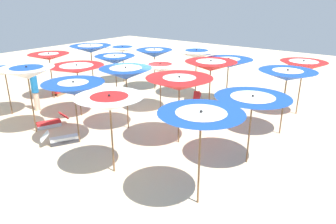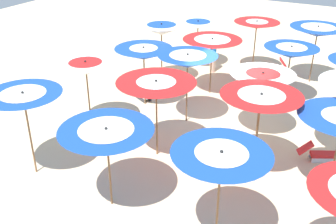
# 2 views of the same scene
# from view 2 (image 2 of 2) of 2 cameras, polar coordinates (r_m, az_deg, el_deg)

# --- Properties ---
(ground) EXTENTS (41.58, 41.58, 0.04)m
(ground) POSITION_cam_2_polar(r_m,az_deg,el_deg) (14.01, 8.77, -1.98)
(ground) COLOR beige
(beach_umbrella_5) EXTENTS (2.02, 2.02, 2.48)m
(beach_umbrella_5) POSITION_cam_2_polar(r_m,az_deg,el_deg) (8.07, 7.47, -6.74)
(beach_umbrella_5) COLOR brown
(beach_umbrella_5) RESTS_ON ground
(beach_umbrella_6) EXTENTS (2.13, 2.13, 2.47)m
(beach_umbrella_6) POSITION_cam_2_polar(r_m,az_deg,el_deg) (10.67, 12.92, 1.45)
(beach_umbrella_6) COLOR brown
(beach_umbrella_6) RESTS_ON ground
(beach_umbrella_7) EXTENTS (2.02, 2.02, 2.18)m
(beach_umbrella_7) POSITION_cam_2_polar(r_m,az_deg,el_deg) (12.85, 13.15, 4.66)
(beach_umbrella_7) COLOR brown
(beach_umbrella_7) RESTS_ON ground
(beach_umbrella_8) EXTENTS (1.99, 1.99, 2.19)m
(beach_umbrella_8) POSITION_cam_2_polar(r_m,az_deg,el_deg) (15.59, 16.91, 8.05)
(beach_umbrella_8) COLOR brown
(beach_umbrella_8) RESTS_ON ground
(beach_umbrella_9) EXTENTS (2.24, 2.24, 2.42)m
(beach_umbrella_9) POSITION_cam_2_polar(r_m,az_deg,el_deg) (17.71, 20.30, 10.58)
(beach_umbrella_9) COLOR brown
(beach_umbrella_9) RESTS_ON ground
(beach_umbrella_10) EXTENTS (2.23, 2.23, 2.21)m
(beach_umbrella_10) POSITION_cam_2_polar(r_m,az_deg,el_deg) (9.43, -8.65, -3.21)
(beach_umbrella_10) COLOR brown
(beach_umbrella_10) RESTS_ON ground
(beach_umbrella_11) EXTENTS (2.26, 2.26, 2.43)m
(beach_umbrella_11) POSITION_cam_2_polar(r_m,az_deg,el_deg) (11.30, -1.67, 3.31)
(beach_umbrella_11) COLOR brown
(beach_umbrella_11) RESTS_ON ground
(beach_umbrella_12) EXTENTS (1.97, 1.97, 2.47)m
(beach_umbrella_12) POSITION_cam_2_polar(r_m,az_deg,el_deg) (13.26, 2.77, 7.18)
(beach_umbrella_12) COLOR brown
(beach_umbrella_12) RESTS_ON ground
(beach_umbrella_13) EXTENTS (2.26, 2.26, 2.26)m
(beach_umbrella_13) POSITION_cam_2_polar(r_m,az_deg,el_deg) (15.68, 6.24, 9.61)
(beach_umbrella_13) COLOR brown
(beach_umbrella_13) RESTS_ON ground
(beach_umbrella_14) EXTENTS (1.97, 1.97, 2.31)m
(beach_umbrella_14) POSITION_cam_2_polar(r_m,az_deg,el_deg) (18.28, 12.36, 11.86)
(beach_umbrella_14) COLOR brown
(beach_umbrella_14) RESTS_ON ground
(beach_umbrella_15) EXTENTS (2.02, 2.02, 2.49)m
(beach_umbrella_15) POSITION_cam_2_polar(r_m,az_deg,el_deg) (11.06, -19.65, 1.69)
(beach_umbrella_15) COLOR brown
(beach_umbrella_15) RESTS_ON ground
(beach_umbrella_16) EXTENTS (1.92, 1.92, 2.40)m
(beach_umbrella_16) POSITION_cam_2_polar(r_m,az_deg,el_deg) (13.09, -11.49, 6.07)
(beach_umbrella_16) COLOR brown
(beach_umbrella_16) RESTS_ON ground
(beach_umbrella_17) EXTENTS (2.08, 2.08, 2.25)m
(beach_umbrella_17) POSITION_cam_2_polar(r_m,az_deg,el_deg) (14.65, -3.44, 8.20)
(beach_umbrella_17) COLOR brown
(beach_umbrella_17) RESTS_ON ground
(beach_umbrella_18) EXTENTS (1.94, 1.94, 2.56)m
(beach_umbrella_18) POSITION_cam_2_polar(r_m,az_deg,el_deg) (16.47, -0.92, 11.53)
(beach_umbrella_18) COLOR brown
(beach_umbrella_18) RESTS_ON ground
(beach_umbrella_19) EXTENTS (2.09, 2.09, 2.15)m
(beach_umbrella_19) POSITION_cam_2_polar(r_m,az_deg,el_deg) (18.63, 4.24, 12.12)
(beach_umbrella_19) COLOR brown
(beach_umbrella_19) RESTS_ON ground
(lounger_0) EXTENTS (0.68, 1.35, 0.65)m
(lounger_0) POSITION_cam_2_polar(r_m,az_deg,el_deg) (18.99, 14.19, 6.21)
(lounger_0) COLOR olive
(lounger_0) RESTS_ON ground
(lounger_1) EXTENTS (0.85, 1.26, 0.54)m
(lounger_1) POSITION_cam_2_polar(r_m,az_deg,el_deg) (15.84, -3.93, 2.69)
(lounger_1) COLOR #333338
(lounger_1) RESTS_ON ground
(lounger_2) EXTENTS (0.89, 1.38, 0.60)m
(lounger_2) POSITION_cam_2_polar(r_m,az_deg,el_deg) (12.79, 21.09, -5.56)
(lounger_2) COLOR silver
(lounger_2) RESTS_ON ground
(lounger_3) EXTENTS (0.94, 1.28, 0.54)m
(lounger_3) POSITION_cam_2_polar(r_m,az_deg,el_deg) (11.48, 9.24, -7.88)
(lounger_3) COLOR #333338
(lounger_3) RESTS_ON ground
(lounger_4) EXTENTS (0.76, 1.25, 0.53)m
(lounger_4) POSITION_cam_2_polar(r_m,az_deg,el_deg) (16.85, 1.00, 4.31)
(lounger_4) COLOR silver
(lounger_4) RESTS_ON ground
(beachgoer_0) EXTENTS (0.30, 0.30, 1.82)m
(beachgoer_0) POSITION_cam_2_polar(r_m,az_deg,el_deg) (18.16, 6.35, 8.44)
(beachgoer_0) COLOR beige
(beachgoer_0) RESTS_ON ground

